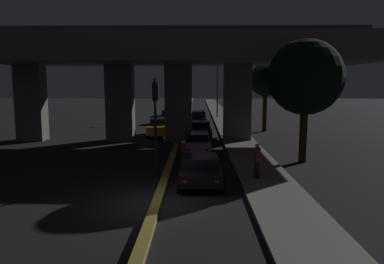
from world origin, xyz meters
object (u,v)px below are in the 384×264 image
object	(u,v)px
car_black_lead	(199,169)
car_silver_second_oncoming	(169,116)
street_lamp	(214,83)
car_silver_second	(197,143)
traffic_light_left_of_median	(155,109)
motorcycle_red_filtering_near	(183,154)
motorcycle_black_filtering_mid	(186,137)
car_black_fourth	(198,119)
car_taxi_yellow_lead_oncoming	(160,127)
car_black_third_oncoming	(176,109)
pedestrian_on_sidewalk	(257,161)
car_dark_blue_third	(201,129)

from	to	relation	value
car_black_lead	car_silver_second_oncoming	xyz separation A→B (m)	(-3.48, 26.89, 0.10)
street_lamp	car_silver_second	size ratio (longest dim) A/B	1.78
street_lamp	traffic_light_left_of_median	bearing A→B (deg)	-97.94
traffic_light_left_of_median	motorcycle_red_filtering_near	bearing A→B (deg)	60.97
car_silver_second	motorcycle_black_filtering_mid	size ratio (longest dim) A/B	2.50
traffic_light_left_of_median	car_black_fourth	xyz separation A→B (m)	(2.22, 20.71, -2.48)
car_taxi_yellow_lead_oncoming	car_black_third_oncoming	size ratio (longest dim) A/B	1.12
traffic_light_left_of_median	car_taxi_yellow_lead_oncoming	distance (m)	14.53
motorcycle_black_filtering_mid	car_black_third_oncoming	bearing A→B (deg)	5.27
pedestrian_on_sidewalk	car_black_third_oncoming	bearing A→B (deg)	99.28
car_silver_second	car_dark_blue_third	size ratio (longest dim) A/B	1.05
car_dark_blue_third	car_black_lead	bearing A→B (deg)	178.43
car_dark_blue_third	street_lamp	bearing A→B (deg)	-7.04
car_dark_blue_third	car_black_fourth	distance (m)	7.55
car_dark_blue_third	motorcycle_black_filtering_mid	size ratio (longest dim) A/B	2.37
street_lamp	car_black_fourth	bearing A→B (deg)	-101.37
car_silver_second	pedestrian_on_sidewalk	xyz separation A→B (m)	(2.93, -6.84, 0.24)
car_taxi_yellow_lead_oncoming	pedestrian_on_sidewalk	xyz separation A→B (m)	(6.26, -15.46, 0.17)
street_lamp	car_black_third_oncoming	world-z (taller)	street_lamp
street_lamp	car_dark_blue_third	bearing A→B (deg)	-96.14
car_black_fourth	car_silver_second_oncoming	distance (m)	5.54
street_lamp	car_black_lead	xyz separation A→B (m)	(-2.16, -33.46, -4.01)
traffic_light_left_of_median	car_black_fourth	bearing A→B (deg)	83.89
car_black_third_oncoming	car_black_fourth	bearing A→B (deg)	13.77
street_lamp	car_silver_second	bearing A→B (deg)	-95.04
street_lamp	car_taxi_yellow_lead_oncoming	distance (m)	18.67
car_black_lead	car_silver_second_oncoming	distance (m)	27.12
car_black_third_oncoming	traffic_light_left_of_median	bearing A→B (deg)	3.48
car_black_lead	car_black_fourth	bearing A→B (deg)	-1.37
car_taxi_yellow_lead_oncoming	motorcycle_red_filtering_near	world-z (taller)	car_taxi_yellow_lead_oncoming
traffic_light_left_of_median	car_silver_second	bearing A→B (deg)	69.39
car_black_third_oncoming	motorcycle_red_filtering_near	xyz separation A→B (m)	(2.37, -33.75, -0.35)
car_taxi_yellow_lead_oncoming	pedestrian_on_sidewalk	bearing A→B (deg)	23.78
car_dark_blue_third	car_black_third_oncoming	distance (m)	23.24
car_silver_second_oncoming	motorcycle_red_filtering_near	bearing A→B (deg)	7.08
car_silver_second	car_black_lead	bearing A→B (deg)	-179.87
traffic_light_left_of_median	street_lamp	distance (m)	31.96
car_silver_second_oncoming	motorcycle_red_filtering_near	size ratio (longest dim) A/B	2.21
car_black_lead	pedestrian_on_sidewalk	xyz separation A→B (m)	(2.80, 0.64, 0.27)
traffic_light_left_of_median	motorcycle_black_filtering_mid	world-z (taller)	traffic_light_left_of_median
car_black_lead	motorcycle_red_filtering_near	xyz separation A→B (m)	(-0.93, 4.23, -0.11)
car_dark_blue_third	motorcycle_red_filtering_near	xyz separation A→B (m)	(-1.10, -10.78, -0.14)
car_taxi_yellow_lead_oncoming	car_black_third_oncoming	xyz separation A→B (m)	(0.16, 21.89, 0.14)
traffic_light_left_of_median	car_silver_second_oncoming	world-z (taller)	traffic_light_left_of_median
car_taxi_yellow_lead_oncoming	car_silver_second_oncoming	distance (m)	10.79
car_silver_second_oncoming	motorcycle_black_filtering_mid	size ratio (longest dim) A/B	2.24
car_black_third_oncoming	motorcycle_black_filtering_mid	world-z (taller)	car_black_third_oncoming
car_black_fourth	pedestrian_on_sidewalk	world-z (taller)	pedestrian_on_sidewalk
street_lamp	car_taxi_yellow_lead_oncoming	size ratio (longest dim) A/B	1.65
car_taxi_yellow_lead_oncoming	pedestrian_on_sidewalk	world-z (taller)	pedestrian_on_sidewalk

